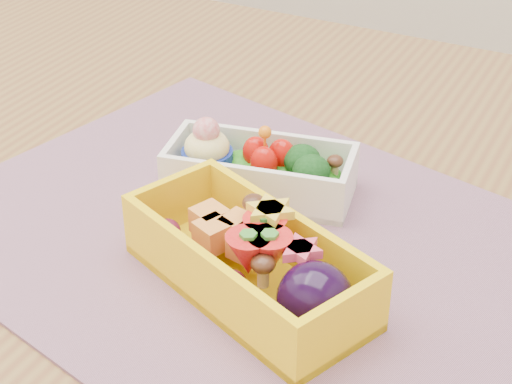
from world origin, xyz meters
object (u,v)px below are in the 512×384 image
at_px(placemat, 244,237).
at_px(bento_yellow, 252,261).
at_px(table, 245,305).
at_px(bento_white, 259,170).

relative_size(placemat, bento_yellow, 2.31).
bearing_deg(placemat, table, 118.03).
height_order(placemat, bento_yellow, bento_yellow).
xyz_separation_m(bento_white, bento_yellow, (0.05, -0.11, 0.01)).
bearing_deg(table, bento_white, 85.36).
xyz_separation_m(placemat, bento_white, (-0.02, 0.06, 0.02)).
bearing_deg(table, bento_yellow, -58.93).
bearing_deg(bento_white, bento_yellow, -76.49).
distance_m(table, bento_yellow, 0.17).
bearing_deg(placemat, bento_white, 106.87).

